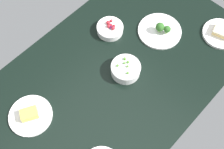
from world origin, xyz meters
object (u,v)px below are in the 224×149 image
at_px(bowl_peas, 126,69).
at_px(plate_sandwich, 221,33).
at_px(plate_cheese, 30,115).
at_px(plate_broccoli, 160,30).
at_px(bowl_berries, 110,29).

bearing_deg(bowl_peas, plate_sandwich, -22.78).
bearing_deg(plate_cheese, plate_broccoli, -9.66).
relative_size(plate_cheese, plate_broccoli, 0.87).
height_order(plate_sandwich, bowl_berries, bowl_berries).
relative_size(plate_cheese, plate_sandwich, 1.04).
bearing_deg(plate_sandwich, plate_broccoli, 130.39).
distance_m(bowl_peas, plate_broccoli, 0.30).
bearing_deg(plate_sandwich, plate_cheese, 159.03).
bearing_deg(bowl_berries, bowl_peas, -119.08).
xyz_separation_m(plate_cheese, bowl_berries, (0.59, 0.06, 0.01)).
relative_size(plate_cheese, bowl_peas, 1.37).
xyz_separation_m(plate_sandwich, bowl_berries, (-0.38, 0.44, 0.01)).
xyz_separation_m(bowl_berries, plate_broccoli, (0.18, -0.19, -0.01)).
bearing_deg(plate_broccoli, bowl_peas, -174.50).
height_order(plate_cheese, bowl_berries, bowl_berries).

